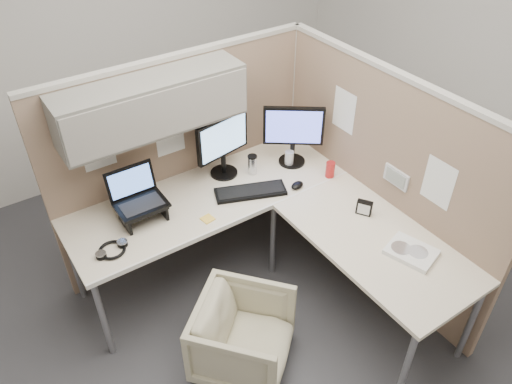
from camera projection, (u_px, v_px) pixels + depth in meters
ground at (264, 306)px, 3.62m from camera, size 4.50×4.50×0.00m
partition_back at (170, 136)px, 3.39m from camera, size 2.00×0.36×1.63m
partition_right at (377, 179)px, 3.47m from camera, size 0.07×2.03×1.63m
desk at (269, 219)px, 3.34m from camera, size 2.00×1.98×0.73m
office_chair at (243, 333)px, 3.09m from camera, size 0.77×0.76×0.58m
monitor_left at (223, 142)px, 3.51m from camera, size 0.44×0.20×0.47m
monitor_right at (293, 131)px, 3.62m from camera, size 0.38×0.29×0.47m
laptop_station at (139, 202)px, 3.21m from camera, size 0.32×0.27×0.33m
keyboard at (251, 192)px, 3.48m from camera, size 0.52×0.33×0.02m
mouse at (297, 185)px, 3.53m from camera, size 0.12×0.09×0.04m
travel_mug at (252, 164)px, 3.64m from camera, size 0.07×0.07×0.15m
soda_can_green at (330, 170)px, 3.61m from camera, size 0.07×0.07×0.12m
soda_can_silver at (289, 158)px, 3.73m from camera, size 0.07×0.07×0.12m
sticky_note_c at (162, 205)px, 3.38m from camera, size 0.10×0.10×0.01m
sticky_note_a at (208, 219)px, 3.27m from camera, size 0.09×0.09×0.01m
headphones at (112, 250)px, 3.03m from camera, size 0.21×0.19×0.03m
paper_stack at (411, 252)px, 3.01m from camera, size 0.29×0.33×0.03m
desk_clock at (364, 208)px, 3.28m from camera, size 0.09×0.11×0.10m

